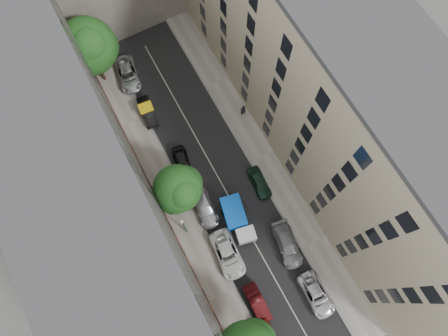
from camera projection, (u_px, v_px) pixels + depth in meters
ground at (219, 179)px, 44.54m from camera, size 120.00×120.00×0.00m
road_surface at (219, 179)px, 44.53m from camera, size 8.00×44.00×0.02m
sidewalk_left at (175, 201)px, 43.65m from camera, size 3.00×44.00×0.15m
sidewalk_right at (262, 157)px, 45.29m from camera, size 3.00×44.00×0.15m
building_left at (102, 204)px, 33.41m from camera, size 8.00×44.00×20.00m
building_right at (323, 93)px, 36.69m from camera, size 8.00×44.00×20.00m
tarp_truck at (237, 219)px, 41.78m from camera, size 3.01×5.49×2.38m
car_left_1 at (257, 303)px, 39.77m from camera, size 1.49×4.07×1.33m
car_left_2 at (228, 254)px, 41.20m from camera, size 2.95×5.53×1.48m
car_left_3 at (204, 207)px, 42.80m from camera, size 2.38×5.07×1.43m
car_left_4 at (183, 163)px, 44.40m from camera, size 2.32×4.33×1.40m
car_left_5 at (147, 112)px, 46.42m from camera, size 1.78×4.16×1.33m
car_left_6 at (128, 74)px, 47.92m from camera, size 3.27×5.58×1.46m
car_right_0 at (316, 295)px, 40.01m from camera, size 2.35×4.88×1.34m
car_right_1 at (287, 245)px, 41.51m from camera, size 2.85×5.35×1.48m
car_right_2 at (259, 183)px, 43.71m from camera, size 1.85×4.01×1.33m
tree_mid at (179, 189)px, 39.19m from camera, size 5.17×4.88×7.22m
tree_far at (89, 48)px, 42.42m from camera, size 6.36×6.24×9.64m
lamp_post at (184, 225)px, 39.03m from camera, size 0.36×0.36×5.93m
pedestrian at (243, 110)px, 45.99m from camera, size 0.72×0.48×1.93m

